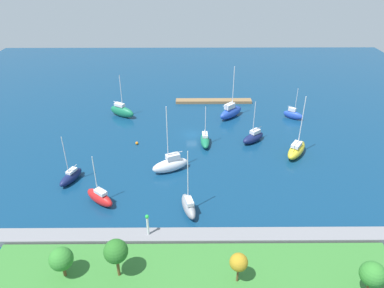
{
  "coord_description": "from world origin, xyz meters",
  "views": [
    {
      "loc": [
        0.44,
        73.04,
        39.03
      ],
      "look_at": [
        0.0,
        7.16,
        1.5
      ],
      "focal_mm": 32.9,
      "sensor_mm": 36.0,
      "label": 1
    }
  ],
  "objects_px": {
    "harbor_beacon": "(148,223)",
    "sailboat_white_center_basin": "(170,164)",
    "sailboat_navy_off_beacon": "(71,177)",
    "sailboat_yellow_far_north": "(296,150)",
    "sailboat_gray_by_breakwater": "(189,206)",
    "sailboat_blue_along_channel": "(231,112)",
    "sailboat_navy_mid_basin": "(253,137)",
    "mooring_buoy_orange": "(137,143)",
    "park_tree_west": "(239,262)",
    "park_tree_center": "(373,274)",
    "pier_dock": "(214,101)",
    "sailboat_red_lone_south": "(100,197)",
    "sailboat_green_far_south": "(122,111)",
    "sailboat_blue_near_pier": "(293,114)",
    "park_tree_east": "(116,252)",
    "park_tree_mideast": "(61,259)",
    "sailboat_green_inner_mooring": "(205,140)"
  },
  "relations": [
    {
      "from": "harbor_beacon",
      "to": "sailboat_navy_mid_basin",
      "type": "bearing_deg",
      "value": -124.23
    },
    {
      "from": "park_tree_east",
      "to": "sailboat_white_center_basin",
      "type": "distance_m",
      "value": 26.62
    },
    {
      "from": "harbor_beacon",
      "to": "sailboat_blue_near_pier",
      "type": "height_order",
      "value": "sailboat_blue_near_pier"
    },
    {
      "from": "park_tree_center",
      "to": "sailboat_blue_along_channel",
      "type": "distance_m",
      "value": 54.85
    },
    {
      "from": "sailboat_yellow_far_north",
      "to": "sailboat_navy_mid_basin",
      "type": "xyz_separation_m",
      "value": [
        8.15,
        -5.96,
        -0.24
      ]
    },
    {
      "from": "park_tree_center",
      "to": "mooring_buoy_orange",
      "type": "distance_m",
      "value": 52.29
    },
    {
      "from": "park_tree_east",
      "to": "mooring_buoy_orange",
      "type": "relative_size",
      "value": 8.9
    },
    {
      "from": "sailboat_blue_near_pier",
      "to": "sailboat_green_inner_mooring",
      "type": "bearing_deg",
      "value": -114.91
    },
    {
      "from": "park_tree_west",
      "to": "sailboat_red_lone_south",
      "type": "height_order",
      "value": "sailboat_red_lone_south"
    },
    {
      "from": "sailboat_navy_mid_basin",
      "to": "sailboat_navy_off_beacon",
      "type": "bearing_deg",
      "value": -17.78
    },
    {
      "from": "sailboat_red_lone_south",
      "to": "sailboat_navy_mid_basin",
      "type": "xyz_separation_m",
      "value": [
        -29.81,
        -21.52,
        -0.09
      ]
    },
    {
      "from": "sailboat_white_center_basin",
      "to": "park_tree_west",
      "type": "bearing_deg",
      "value": 85.79
    },
    {
      "from": "sailboat_navy_off_beacon",
      "to": "mooring_buoy_orange",
      "type": "bearing_deg",
      "value": 165.23
    },
    {
      "from": "park_tree_east",
      "to": "park_tree_mideast",
      "type": "distance_m",
      "value": 7.26
    },
    {
      "from": "harbor_beacon",
      "to": "park_tree_east",
      "type": "bearing_deg",
      "value": 66.32
    },
    {
      "from": "sailboat_yellow_far_north",
      "to": "sailboat_red_lone_south",
      "type": "xyz_separation_m",
      "value": [
        37.96,
        15.56,
        -0.15
      ]
    },
    {
      "from": "pier_dock",
      "to": "sailboat_navy_off_beacon",
      "type": "xyz_separation_m",
      "value": [
        29.17,
        37.92,
        0.63
      ]
    },
    {
      "from": "sailboat_white_center_basin",
      "to": "mooring_buoy_orange",
      "type": "distance_m",
      "value": 13.38
    },
    {
      "from": "pier_dock",
      "to": "sailboat_red_lone_south",
      "type": "distance_m",
      "value": 49.7
    },
    {
      "from": "park_tree_west",
      "to": "sailboat_blue_along_channel",
      "type": "xyz_separation_m",
      "value": [
        -4.42,
        -51.33,
        -2.59
      ]
    },
    {
      "from": "sailboat_navy_off_beacon",
      "to": "sailboat_green_inner_mooring",
      "type": "height_order",
      "value": "sailboat_navy_off_beacon"
    },
    {
      "from": "pier_dock",
      "to": "sailboat_gray_by_breakwater",
      "type": "distance_m",
      "value": 47.42
    },
    {
      "from": "sailboat_yellow_far_north",
      "to": "sailboat_gray_by_breakwater",
      "type": "xyz_separation_m",
      "value": [
        22.7,
        18.03,
        -0.1
      ]
    },
    {
      "from": "park_tree_center",
      "to": "sailboat_yellow_far_north",
      "type": "relative_size",
      "value": 0.4
    },
    {
      "from": "sailboat_white_center_basin",
      "to": "sailboat_navy_mid_basin",
      "type": "bearing_deg",
      "value": -171.76
    },
    {
      "from": "harbor_beacon",
      "to": "mooring_buoy_orange",
      "type": "relative_size",
      "value": 5.63
    },
    {
      "from": "park_tree_center",
      "to": "sailboat_green_far_south",
      "type": "distance_m",
      "value": 67.33
    },
    {
      "from": "sailboat_blue_along_channel",
      "to": "sailboat_white_center_basin",
      "type": "distance_m",
      "value": 28.39
    },
    {
      "from": "sailboat_red_lone_south",
      "to": "sailboat_green_far_south",
      "type": "bearing_deg",
      "value": -47.53
    },
    {
      "from": "sailboat_navy_off_beacon",
      "to": "sailboat_blue_near_pier",
      "type": "relative_size",
      "value": 1.17
    },
    {
      "from": "harbor_beacon",
      "to": "sailboat_navy_off_beacon",
      "type": "distance_m",
      "value": 22.29
    },
    {
      "from": "sailboat_navy_off_beacon",
      "to": "sailboat_yellow_far_north",
      "type": "height_order",
      "value": "sailboat_yellow_far_north"
    },
    {
      "from": "park_tree_center",
      "to": "sailboat_green_inner_mooring",
      "type": "bearing_deg",
      "value": -65.02
    },
    {
      "from": "sailboat_blue_along_channel",
      "to": "sailboat_red_lone_south",
      "type": "xyz_separation_m",
      "value": [
        26.03,
        34.35,
        -0.36
      ]
    },
    {
      "from": "sailboat_navy_off_beacon",
      "to": "sailboat_green_inner_mooring",
      "type": "xyz_separation_m",
      "value": [
        -25.77,
        -14.0,
        0.01
      ]
    },
    {
      "from": "park_tree_east",
      "to": "sailboat_green_far_south",
      "type": "bearing_deg",
      "value": -80.97
    },
    {
      "from": "pier_dock",
      "to": "park_tree_mideast",
      "type": "bearing_deg",
      "value": 68.86
    },
    {
      "from": "sailboat_blue_along_channel",
      "to": "sailboat_yellow_far_north",
      "type": "xyz_separation_m",
      "value": [
        -11.93,
        18.79,
        -0.21
      ]
    },
    {
      "from": "sailboat_white_center_basin",
      "to": "sailboat_blue_near_pier",
      "type": "xyz_separation_m",
      "value": [
        -30.22,
        -23.76,
        -0.34
      ]
    },
    {
      "from": "sailboat_yellow_far_north",
      "to": "mooring_buoy_orange",
      "type": "xyz_separation_m",
      "value": [
        34.33,
        -4.91,
        -1.08
      ]
    },
    {
      "from": "sailboat_blue_along_channel",
      "to": "sailboat_navy_mid_basin",
      "type": "relative_size",
      "value": 1.35
    },
    {
      "from": "pier_dock",
      "to": "sailboat_white_center_basin",
      "type": "height_order",
      "value": "sailboat_white_center_basin"
    },
    {
      "from": "park_tree_mideast",
      "to": "sailboat_navy_mid_basin",
      "type": "bearing_deg",
      "value": -129.5
    },
    {
      "from": "park_tree_mideast",
      "to": "sailboat_blue_near_pier",
      "type": "xyz_separation_m",
      "value": [
        -42.97,
        -49.57,
        -2.68
      ]
    },
    {
      "from": "harbor_beacon",
      "to": "sailboat_white_center_basin",
      "type": "bearing_deg",
      "value": -97.5
    },
    {
      "from": "pier_dock",
      "to": "sailboat_navy_mid_basin",
      "type": "relative_size",
      "value": 2.16
    },
    {
      "from": "pier_dock",
      "to": "sailboat_yellow_far_north",
      "type": "relative_size",
      "value": 1.61
    },
    {
      "from": "sailboat_white_center_basin",
      "to": "sailboat_blue_near_pier",
      "type": "relative_size",
      "value": 1.68
    },
    {
      "from": "park_tree_west",
      "to": "park_tree_center",
      "type": "height_order",
      "value": "park_tree_center"
    },
    {
      "from": "sailboat_gray_by_breakwater",
      "to": "sailboat_blue_along_channel",
      "type": "bearing_deg",
      "value": -30.97
    }
  ]
}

